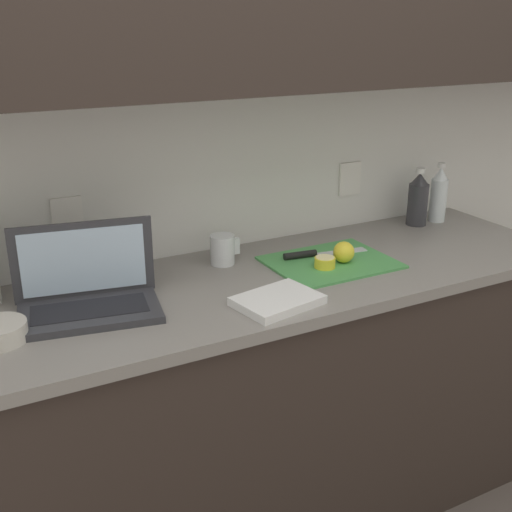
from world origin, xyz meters
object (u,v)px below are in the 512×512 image
at_px(bottle_oil_tall, 439,195).
at_px(measuring_cup, 223,250).
at_px(lemon_whole_beside, 344,252).
at_px(lemon_half_cut, 325,262).
at_px(laptop, 87,291).
at_px(knife, 311,254).
at_px(cutting_board, 330,262).
at_px(bottle_green_soda, 418,199).

height_order(bottle_oil_tall, measuring_cup, bottle_oil_tall).
xyz_separation_m(lemon_whole_beside, bottle_oil_tall, (0.58, 0.21, 0.06)).
relative_size(lemon_half_cut, lemon_whole_beside, 0.96).
relative_size(laptop, measuring_cup, 4.11).
relative_size(laptop, knife, 1.37).
bearing_deg(measuring_cup, bottle_oil_tall, 1.77).
height_order(laptop, lemon_whole_beside, laptop).
xyz_separation_m(cutting_board, lemon_whole_beside, (0.03, -0.03, 0.04)).
xyz_separation_m(lemon_half_cut, bottle_green_soda, (0.56, 0.22, 0.07)).
height_order(knife, lemon_half_cut, lemon_half_cut).
distance_m(laptop, measuring_cup, 0.48).
height_order(lemon_half_cut, bottle_oil_tall, bottle_oil_tall).
bearing_deg(lemon_whole_beside, bottle_oil_tall, 20.05).
distance_m(knife, lemon_whole_beside, 0.11).
relative_size(knife, measuring_cup, 2.99).
distance_m(lemon_half_cut, bottle_green_soda, 0.61).
xyz_separation_m(cutting_board, bottle_oil_tall, (0.61, 0.19, 0.10)).
bearing_deg(measuring_cup, bottle_green_soda, 1.99).
xyz_separation_m(laptop, bottle_oil_tall, (1.37, 0.17, 0.05)).
xyz_separation_m(bottle_oil_tall, measuring_cup, (-0.91, -0.03, -0.05)).
bearing_deg(bottle_green_soda, laptop, -172.48).
relative_size(laptop, cutting_board, 1.04).
xyz_separation_m(bottle_green_soda, measuring_cup, (-0.81, -0.03, -0.05)).
distance_m(bottle_oil_tall, measuring_cup, 0.92).
relative_size(bottle_green_soda, bottle_oil_tall, 0.96).
bearing_deg(laptop, bottle_green_soda, 17.78).
relative_size(lemon_whole_beside, bottle_oil_tall, 0.30).
relative_size(knife, lemon_whole_beside, 4.34).
height_order(laptop, cutting_board, laptop).
bearing_deg(cutting_board, lemon_half_cut, -141.85).
height_order(laptop, lemon_half_cut, laptop).
bearing_deg(lemon_half_cut, bottle_green_soda, 21.76).
relative_size(lemon_half_cut, bottle_green_soda, 0.30).
height_order(lemon_half_cut, lemon_whole_beside, lemon_whole_beside).
bearing_deg(bottle_green_soda, bottle_oil_tall, 0.00).
height_order(lemon_half_cut, measuring_cup, measuring_cup).
distance_m(laptop, lemon_half_cut, 0.72).
relative_size(lemon_half_cut, bottle_oil_tall, 0.29).
height_order(bottle_green_soda, measuring_cup, bottle_green_soda).
relative_size(laptop, lemon_whole_beside, 5.95).
bearing_deg(bottle_green_soda, measuring_cup, -178.01).
height_order(cutting_board, measuring_cup, measuring_cup).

